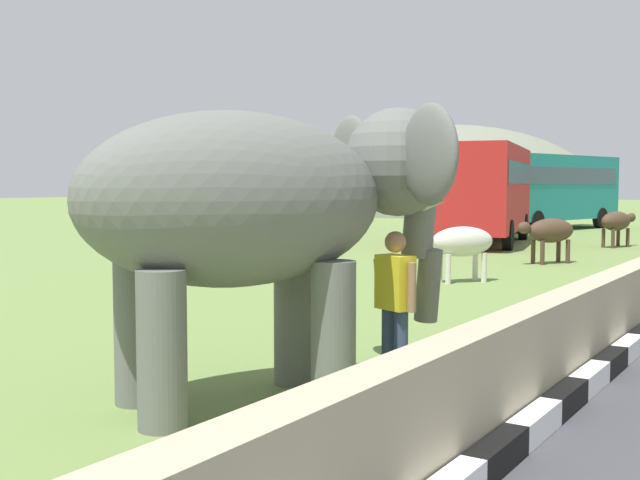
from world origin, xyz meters
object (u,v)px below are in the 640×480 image
Objects in this scene: bus_red at (484,186)px; bus_teal at (548,186)px; cow_mid at (617,222)px; elephant at (269,205)px; cow_near at (460,243)px; cow_far at (550,232)px; person_handler at (395,299)px.

bus_red is 0.89× the size of bus_teal.
cow_mid is (0.93, -4.41, -1.21)m from bus_red.
elephant is 10.08m from cow_near.
cow_mid is at bearing -78.03° from bus_red.
bus_teal is 5.37× the size of cow_near.
cow_near and cow_far have the same top height.
person_handler reaches higher than cow_far.
cow_near is at bearing -161.14° from bus_red.
cow_mid is 1.04× the size of cow_far.
cow_far is at bearing 177.86° from cow_mid.
cow_near is (9.80, 2.12, -1.08)m from elephant.
elephant is 2.06× the size of cow_mid.
person_handler reaches higher than cow_mid.
bus_teal is 5.18× the size of cow_far.
cow_far is (13.72, 2.49, -0.06)m from person_handler.
cow_far is at bearing 6.53° from elephant.
cow_far is (5.11, -0.42, 0.00)m from cow_near.
elephant is 0.42× the size of bus_teal.
cow_far is (14.91, 1.71, -1.08)m from elephant.
elephant is 2.23× the size of cow_near.
cow_mid is at bearing -150.61° from bus_teal.
cow_mid is (-9.16, -5.16, -1.21)m from bus_teal.
bus_teal is (29.66, 7.40, 1.16)m from person_handler.
cow_mid is at bearing -2.14° from cow_far.
cow_far is (-6.77, 0.25, 0.00)m from cow_mid.
person_handler is 0.90× the size of cow_far.
person_handler is at bearing -165.98° from bus_teal.
person_handler reaches higher than cow_near.
cow_near is 0.97× the size of cow_far.
bus_teal is at bearing 29.39° from cow_mid.
bus_red reaches higher than cow_far.
elephant is 0.46× the size of bus_red.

